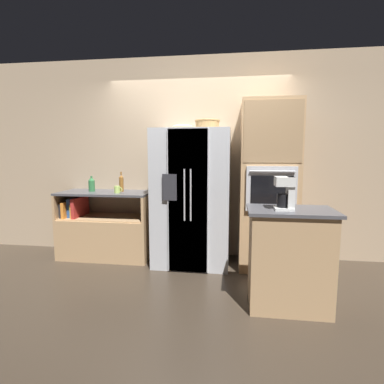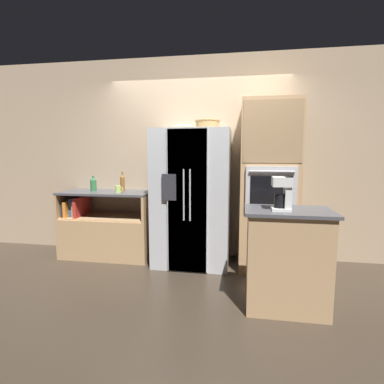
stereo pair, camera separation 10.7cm
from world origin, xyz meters
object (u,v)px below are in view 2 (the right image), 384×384
(refrigerator, at_px, (192,198))
(mug, at_px, (118,189))
(wicker_basket, at_px, (208,124))
(bottle_short, at_px, (123,183))
(coffee_maker, at_px, (284,192))
(wall_oven, at_px, (268,186))
(bottle_tall, at_px, (93,184))
(fruit_bowl, at_px, (183,127))

(refrigerator, xyz_separation_m, mug, (-1.02, -0.03, 0.10))
(refrigerator, height_order, wicker_basket, wicker_basket)
(refrigerator, bearing_deg, bottle_short, 172.68)
(refrigerator, height_order, coffee_maker, refrigerator)
(refrigerator, relative_size, wicker_basket, 5.59)
(refrigerator, distance_m, wicker_basket, 0.97)
(wicker_basket, relative_size, bottle_short, 1.14)
(wall_oven, xyz_separation_m, coffee_maker, (0.04, -1.09, 0.06))
(coffee_maker, bearing_deg, wicker_basket, 127.62)
(wall_oven, height_order, bottle_tall, wall_oven)
(wicker_basket, height_order, mug, wicker_basket)
(bottle_tall, distance_m, mug, 0.44)
(bottle_tall, bearing_deg, mug, -15.13)
(wicker_basket, bearing_deg, bottle_short, 173.72)
(wall_oven, distance_m, fruit_bowl, 1.33)
(refrigerator, distance_m, fruit_bowl, 0.93)
(bottle_tall, xyz_separation_m, mug, (0.42, -0.11, -0.06))
(bottle_tall, bearing_deg, wall_oven, -1.45)
(wicker_basket, xyz_separation_m, mug, (-1.22, -0.03, -0.85))
(fruit_bowl, relative_size, mug, 2.36)
(refrigerator, bearing_deg, mug, -178.36)
(bottle_short, distance_m, coffee_maker, 2.37)
(wicker_basket, relative_size, fruit_bowl, 1.20)
(wall_oven, relative_size, bottle_tall, 9.75)
(coffee_maker, bearing_deg, wall_oven, 92.30)
(refrigerator, height_order, wall_oven, wall_oven)
(bottle_short, xyz_separation_m, coffee_maker, (2.04, -1.20, 0.07))
(bottle_tall, height_order, coffee_maker, coffee_maker)
(wall_oven, xyz_separation_m, bottle_tall, (-2.42, 0.06, -0.02))
(wall_oven, height_order, fruit_bowl, wall_oven)
(mug, relative_size, coffee_maker, 0.37)
(bottle_short, height_order, coffee_maker, coffee_maker)
(refrigerator, relative_size, bottle_tall, 8.20)
(wall_oven, distance_m, bottle_short, 2.00)
(wall_oven, xyz_separation_m, bottle_short, (-2.00, 0.11, -0.00))
(coffee_maker, bearing_deg, bottle_tall, 154.89)
(refrigerator, relative_size, wall_oven, 0.84)
(wall_oven, relative_size, coffee_maker, 6.92)
(wicker_basket, xyz_separation_m, coffee_maker, (0.82, -1.07, -0.72))
(fruit_bowl, xyz_separation_m, mug, (-0.90, -0.01, -0.82))
(mug, bearing_deg, wicker_basket, 1.23)
(fruit_bowl, height_order, mug, fruit_bowl)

